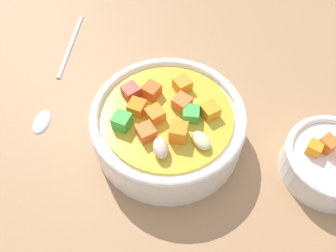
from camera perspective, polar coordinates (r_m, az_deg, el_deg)
ground_plane at (r=42.11cm, az=-0.00°, el=-2.84°), size 140.00×140.00×2.00cm
soup_bowl_main at (r=38.86cm, az=-0.02°, el=0.16°), size 17.19×17.19×6.68cm
spoon at (r=48.35cm, az=-18.27°, el=6.54°), size 2.57×21.94×0.97cm
side_bowl_small at (r=41.31cm, az=25.31°, el=-5.38°), size 10.36×10.36×4.69cm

